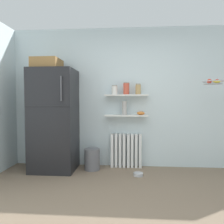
{
  "coord_description": "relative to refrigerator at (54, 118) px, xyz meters",
  "views": [
    {
      "loc": [
        0.01,
        -2.14,
        1.24
      ],
      "look_at": [
        -0.28,
        1.6,
        1.05
      ],
      "focal_mm": 35.18,
      "sensor_mm": 36.0,
      "label": 1
    }
  ],
  "objects": [
    {
      "name": "radiator",
      "position": [
        1.29,
        0.25,
        -0.63
      ],
      "size": [
        0.57,
        0.12,
        0.62
      ],
      "color": "white",
      "rests_on": "ground_plane"
    },
    {
      "name": "pet_food_bowl",
      "position": [
        1.49,
        -0.21,
        -0.91
      ],
      "size": [
        0.16,
        0.16,
        0.05
      ],
      "primitive_type": "cylinder",
      "color": "#B7B7BC",
      "rests_on": "ground_plane"
    },
    {
      "name": "storage_jar_0",
      "position": [
        1.07,
        0.22,
        0.5
      ],
      "size": [
        0.11,
        0.11,
        0.17
      ],
      "color": "silver",
      "rests_on": "wall_shelf_upper"
    },
    {
      "name": "wall_shelf_upper",
      "position": [
        1.29,
        0.22,
        0.4
      ],
      "size": [
        0.79,
        0.22,
        0.02
      ],
      "primitive_type": "cube",
      "color": "white"
    },
    {
      "name": "storage_jar_2",
      "position": [
        1.5,
        0.22,
        0.51
      ],
      "size": [
        0.1,
        0.1,
        0.2
      ],
      "color": "tan",
      "rests_on": "wall_shelf_upper"
    },
    {
      "name": "trash_bin",
      "position": [
        0.68,
        0.05,
        -0.75
      ],
      "size": [
        0.28,
        0.28,
        0.38
      ],
      "primitive_type": "cylinder",
      "color": "slate",
      "rests_on": "ground_plane"
    },
    {
      "name": "back_wall",
      "position": [
        1.33,
        0.38,
        0.36
      ],
      "size": [
        7.04,
        0.1,
        2.6
      ],
      "primitive_type": "cube",
      "color": "silver",
      "rests_on": "ground_plane"
    },
    {
      "name": "wall_shelf_lower",
      "position": [
        1.29,
        0.22,
        0.03
      ],
      "size": [
        0.79,
        0.22,
        0.02
      ],
      "primitive_type": "cube",
      "color": "white"
    },
    {
      "name": "refrigerator",
      "position": [
        0.0,
        0.0,
        0.0
      ],
      "size": [
        0.76,
        0.7,
        1.98
      ],
      "color": "black",
      "rests_on": "ground_plane"
    },
    {
      "name": "hanging_fruit_basket",
      "position": [
        2.68,
        -0.18,
        0.6
      ],
      "size": [
        0.34,
        0.34,
        0.09
      ],
      "color": "#B2B2B7"
    },
    {
      "name": "storage_jar_1",
      "position": [
        1.29,
        0.22,
        0.53
      ],
      "size": [
        0.11,
        0.11,
        0.22
      ],
      "color": "#C64C38",
      "rests_on": "wall_shelf_upper"
    },
    {
      "name": "shelf_bowl",
      "position": [
        1.55,
        0.22,
        0.08
      ],
      "size": [
        0.14,
        0.14,
        0.06
      ],
      "primitive_type": "ellipsoid",
      "color": "orange",
      "rests_on": "wall_shelf_lower"
    },
    {
      "name": "ground_plane",
      "position": [
        1.33,
        -1.17,
        -0.94
      ],
      "size": [
        7.04,
        7.04,
        0.0
      ],
      "primitive_type": "plane",
      "color": "#7A6651"
    },
    {
      "name": "vase",
      "position": [
        1.25,
        0.22,
        0.17
      ],
      "size": [
        0.09,
        0.09,
        0.25
      ],
      "primitive_type": "cylinder",
      "color": "#B2ADA8",
      "rests_on": "wall_shelf_lower"
    }
  ]
}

